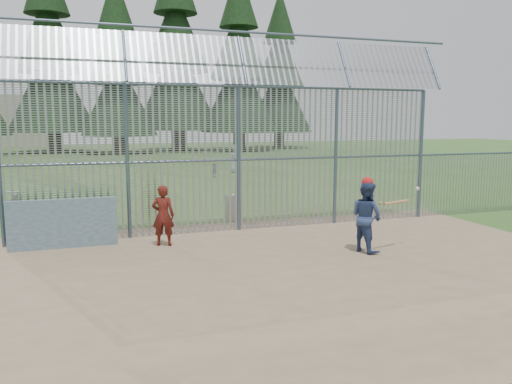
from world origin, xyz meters
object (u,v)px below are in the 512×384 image
object	(u,v)px
dugout_wall	(63,224)
batter	(366,217)
trash_can	(233,208)
onlooker	(163,215)

from	to	relation	value
dugout_wall	batter	size ratio (longest dim) A/B	1.51
dugout_wall	trash_can	size ratio (longest dim) A/B	3.05
batter	trash_can	xyz separation A→B (m)	(-1.90, 4.65, -0.47)
dugout_wall	batter	world-z (taller)	batter
batter	onlooker	distance (m)	4.90
onlooker	batter	bearing A→B (deg)	172.33
dugout_wall	batter	xyz separation A→B (m)	(6.75, -2.60, 0.23)
dugout_wall	trash_can	bearing A→B (deg)	22.87
dugout_wall	onlooker	world-z (taller)	onlooker
dugout_wall	batter	bearing A→B (deg)	-21.07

